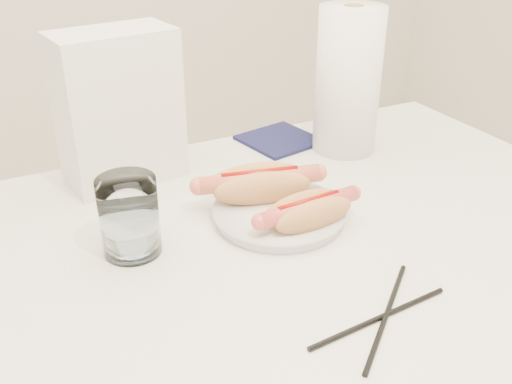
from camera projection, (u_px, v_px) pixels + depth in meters
name	position (u px, v px, depth m)	size (l,w,h in m)	color
table	(273.00, 279.00, 0.87)	(1.20, 0.80, 0.75)	silver
plate	(279.00, 215.00, 0.90)	(0.20, 0.20, 0.02)	silver
hotdog_left	(260.00, 184.00, 0.92)	(0.20, 0.11, 0.05)	tan
hotdog_right	(308.00, 211.00, 0.85)	(0.17, 0.07, 0.05)	#C5844C
water_glass	(129.00, 216.00, 0.80)	(0.08, 0.08, 0.11)	silver
chopstick_near	(386.00, 315.00, 0.70)	(0.01, 0.01, 0.21)	black
chopstick_far	(379.00, 318.00, 0.70)	(0.01, 0.01, 0.21)	black
napkin_box	(119.00, 108.00, 0.97)	(0.19, 0.11, 0.26)	silver
navy_napkin	(279.00, 140.00, 1.18)	(0.14, 0.14, 0.01)	#121339
paper_towel_roll	(348.00, 81.00, 1.08)	(0.12, 0.12, 0.27)	white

